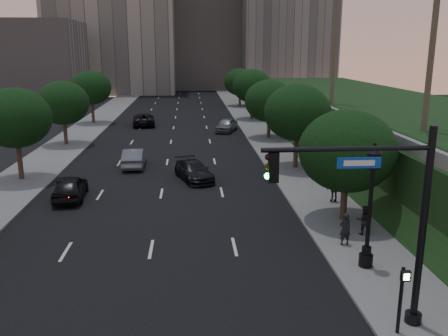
{
  "coord_description": "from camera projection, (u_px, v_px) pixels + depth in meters",
  "views": [
    {
      "loc": [
        1.94,
        -16.16,
        9.31
      ],
      "look_at": [
        3.6,
        6.43,
        3.6
      ],
      "focal_mm": 38.0,
      "sensor_mm": 36.0,
      "label": 1
    }
  ],
  "objects": [
    {
      "name": "office_block_right",
      "position": [
        284.0,
        10.0,
        107.91
      ],
      "size": [
        20.0,
        22.0,
        36.0
      ],
      "primitive_type": "cube",
      "color": "gray",
      "rests_on": "ground"
    },
    {
      "name": "tree_right_d",
      "position": [
        252.0,
        86.0,
        62.84
      ],
      "size": [
        5.2,
        5.2,
        6.74
      ],
      "color": "#38281C",
      "rests_on": "ground"
    },
    {
      "name": "pedestrian_b",
      "position": [
        364.0,
        220.0,
        23.91
      ],
      "size": [
        0.85,
        0.72,
        1.53
      ],
      "primitive_type": "imported",
      "rotation": [
        0.0,
        0.0,
        2.93
      ],
      "color": "black",
      "rests_on": "sidewalk_right"
    },
    {
      "name": "sedan_far_left",
      "position": [
        144.0,
        119.0,
        58.92
      ],
      "size": [
        3.14,
        5.86,
        1.57
      ],
      "primitive_type": "imported",
      "rotation": [
        0.0,
        0.0,
        3.24
      ],
      "color": "black",
      "rests_on": "ground"
    },
    {
      "name": "ground",
      "position": [
        141.0,
        304.0,
        17.76
      ],
      "size": [
        160.0,
        160.0,
        0.0
      ],
      "primitive_type": "plane",
      "color": "black",
      "rests_on": "ground"
    },
    {
      "name": "sedan_far_right",
      "position": [
        226.0,
        125.0,
        54.63
      ],
      "size": [
        3.26,
        4.99,
        1.58
      ],
      "primitive_type": "imported",
      "rotation": [
        0.0,
        0.0,
        -0.33
      ],
      "color": "slate",
      "rests_on": "ground"
    },
    {
      "name": "tree_left_d",
      "position": [
        91.0,
        88.0,
        59.43
      ],
      "size": [
        5.0,
        5.0,
        6.71
      ],
      "color": "#38281C",
      "rests_on": "ground"
    },
    {
      "name": "sidewalk_left",
      "position": [
        64.0,
        147.0,
        46.03
      ],
      "size": [
        4.5,
        140.0,
        0.15
      ],
      "primitive_type": "cube",
      "color": "slate",
      "rests_on": "ground"
    },
    {
      "name": "embankment",
      "position": [
        397.0,
        126.0,
        45.92
      ],
      "size": [
        18.0,
        90.0,
        4.0
      ],
      "primitive_type": "cube",
      "color": "black",
      "rests_on": "ground"
    },
    {
      "name": "tree_left_b",
      "position": [
        15.0,
        118.0,
        33.32
      ],
      "size": [
        5.0,
        5.0,
        6.71
      ],
      "color": "#38281C",
      "rests_on": "ground"
    },
    {
      "name": "sedan_near_right",
      "position": [
        194.0,
        171.0,
        34.45
      ],
      "size": [
        3.3,
        5.1,
        1.38
      ],
      "primitive_type": "imported",
      "rotation": [
        0.0,
        0.0,
        0.31
      ],
      "color": "black",
      "rests_on": "ground"
    },
    {
      "name": "office_block_filler",
      "position": [
        27.0,
        63.0,
        81.9
      ],
      "size": [
        18.0,
        16.0,
        14.0
      ],
      "primitive_type": "cube",
      "color": "gray",
      "rests_on": "ground"
    },
    {
      "name": "parapet_wall",
      "position": [
        312.0,
        103.0,
        44.74
      ],
      "size": [
        0.35,
        90.0,
        0.7
      ],
      "primitive_type": "cube",
      "color": "slate",
      "rests_on": "embankment"
    },
    {
      "name": "sedan_mid_left",
      "position": [
        134.0,
        158.0,
        38.29
      ],
      "size": [
        1.7,
        4.67,
        1.53
      ],
      "primitive_type": "imported",
      "rotation": [
        0.0,
        0.0,
        3.16
      ],
      "color": "slate",
      "rests_on": "ground"
    },
    {
      "name": "tree_right_a",
      "position": [
        347.0,
        151.0,
        25.25
      ],
      "size": [
        5.2,
        5.2,
        6.24
      ],
      "color": "#38281C",
      "rests_on": "ground"
    },
    {
      "name": "office_block_left",
      "position": [
        113.0,
        17.0,
        101.83
      ],
      "size": [
        26.0,
        20.0,
        32.0
      ],
      "primitive_type": "cube",
      "color": "gray",
      "rests_on": "ground"
    },
    {
      "name": "sidewalk_right",
      "position": [
        273.0,
        144.0,
        47.49
      ],
      "size": [
        4.5,
        140.0,
        0.15
      ],
      "primitive_type": "cube",
      "color": "slate",
      "rests_on": "ground"
    },
    {
      "name": "tree_right_e",
      "position": [
        240.0,
        82.0,
        77.47
      ],
      "size": [
        5.2,
        5.2,
        6.24
      ],
      "color": "#38281C",
      "rests_on": "ground"
    },
    {
      "name": "sedan_near_left",
      "position": [
        70.0,
        187.0,
        30.08
      ],
      "size": [
        2.16,
        4.66,
        1.55
      ],
      "primitive_type": "imported",
      "rotation": [
        0.0,
        0.0,
        3.22
      ],
      "color": "black",
      "rests_on": "ground"
    },
    {
      "name": "pedestrian_c",
      "position": [
        335.0,
        189.0,
        29.04
      ],
      "size": [
        1.01,
        0.48,
        1.67
      ],
      "primitive_type": "imported",
      "rotation": [
        0.0,
        0.0,
        3.22
      ],
      "color": "black",
      "rests_on": "sidewalk_right"
    },
    {
      "name": "road_surface",
      "position": [
        170.0,
        146.0,
        46.77
      ],
      "size": [
        16.0,
        140.0,
        0.02
      ],
      "primitive_type": "cube",
      "color": "black",
      "rests_on": "ground"
    },
    {
      "name": "traffic_signal_mast",
      "position": [
        391.0,
        227.0,
        15.41
      ],
      "size": [
        5.68,
        0.56,
        7.0
      ],
      "color": "black",
      "rests_on": "ground"
    },
    {
      "name": "tree_right_b",
      "position": [
        297.0,
        112.0,
        36.73
      ],
      "size": [
        5.2,
        5.2,
        6.74
      ],
      "color": "#38281C",
      "rests_on": "ground"
    },
    {
      "name": "tree_right_c",
      "position": [
        269.0,
        101.0,
        49.43
      ],
      "size": [
        5.2,
        5.2,
        6.24
      ],
      "color": "#38281C",
      "rests_on": "ground"
    },
    {
      "name": "tree_left_c",
      "position": [
        63.0,
        103.0,
        45.98
      ],
      "size": [
        5.0,
        5.0,
        6.34
      ],
      "color": "#38281C",
      "rests_on": "ground"
    },
    {
      "name": "office_block_mid",
      "position": [
        205.0,
        33.0,
        113.65
      ],
      "size": [
        22.0,
        18.0,
        26.0
      ],
      "primitive_type": "cube",
      "color": "gray",
      "rests_on": "ground"
    },
    {
      "name": "street_lamp",
      "position": [
        370.0,
        212.0,
        19.96
      ],
      "size": [
        0.64,
        0.64,
        5.62
      ],
      "color": "black",
      "rests_on": "ground"
    },
    {
      "name": "pedestrian_a",
      "position": [
        345.0,
        229.0,
        22.65
      ],
      "size": [
        0.62,
        0.44,
        1.59
      ],
      "primitive_type": "imported",
      "rotation": [
        0.0,
        0.0,
        3.25
      ],
      "color": "black",
      "rests_on": "sidewalk_right"
    },
    {
      "name": "pedestrian_signal",
      "position": [
        402.0,
        295.0,
        15.35
      ],
      "size": [
        0.3,
        0.33,
        2.5
      ],
      "color": "black",
      "rests_on": "ground"
    }
  ]
}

